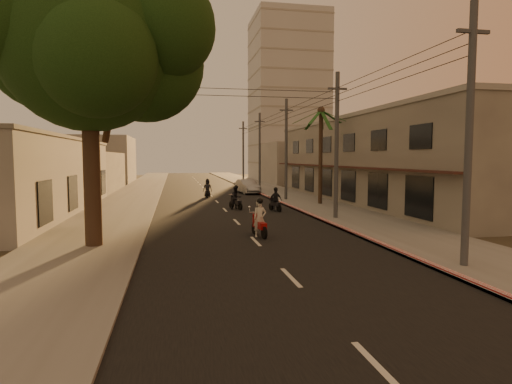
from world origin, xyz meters
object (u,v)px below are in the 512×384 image
(broadleaf_tree, at_px, (99,45))
(scooter_red, at_px, (260,220))
(scooter_far_a, at_px, (207,189))
(parked_car, at_px, (247,187))
(palm_tree, at_px, (321,116))
(scooter_mid_b, at_px, (276,200))
(scooter_mid_a, at_px, (236,198))

(broadleaf_tree, bearing_deg, scooter_red, 7.93)
(scooter_far_a, bearing_deg, parked_car, 44.69)
(parked_car, bearing_deg, scooter_far_a, -150.55)
(palm_tree, xyz_separation_m, scooter_far_a, (-8.47, 8.33, -6.33))
(scooter_red, height_order, scooter_mid_b, scooter_red)
(broadleaf_tree, bearing_deg, palm_tree, 43.48)
(scooter_mid_b, bearing_deg, scooter_red, -122.39)
(broadleaf_tree, bearing_deg, scooter_mid_b, 45.89)
(scooter_mid_b, distance_m, parked_car, 15.33)
(broadleaf_tree, relative_size, scooter_mid_b, 6.93)
(scooter_far_a, bearing_deg, palm_tree, -37.81)
(scooter_red, height_order, parked_car, scooter_red)
(broadleaf_tree, bearing_deg, parked_car, 67.50)
(palm_tree, distance_m, scooter_mid_a, 9.70)
(scooter_red, xyz_separation_m, scooter_mid_a, (0.45, 11.11, -0.01))
(scooter_far_a, height_order, parked_car, scooter_far_a)
(scooter_red, bearing_deg, palm_tree, 50.38)
(broadleaf_tree, xyz_separation_m, scooter_mid_b, (10.06, 10.38, -7.68))
(scooter_mid_b, xyz_separation_m, scooter_far_a, (-3.92, 11.80, 0.03))
(broadleaf_tree, height_order, scooter_mid_a, broadleaf_tree)
(parked_car, bearing_deg, broadleaf_tree, -121.04)
(scooter_far_a, distance_m, parked_car, 5.72)
(palm_tree, bearing_deg, scooter_far_a, 135.50)
(scooter_mid_b, xyz_separation_m, parked_car, (0.58, 15.32, -0.04))
(scooter_mid_a, bearing_deg, scooter_red, -113.60)
(broadleaf_tree, distance_m, scooter_red, 10.42)
(scooter_red, xyz_separation_m, scooter_far_a, (-0.88, 21.20, -0.02))
(scooter_red, height_order, scooter_mid_a, scooter_red)
(scooter_mid_a, relative_size, scooter_far_a, 0.98)
(broadleaf_tree, xyz_separation_m, palm_tree, (14.61, 13.86, -1.33))
(scooter_far_a, relative_size, parked_car, 0.39)
(scooter_mid_b, height_order, parked_car, scooter_mid_b)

